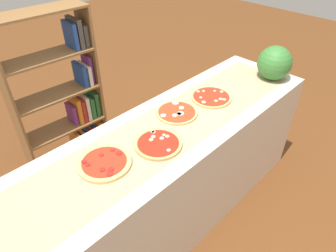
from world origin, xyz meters
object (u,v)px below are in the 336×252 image
object	(u,v)px
pizza_pepperoni_0	(105,163)
pizza_mushroom_3	(211,97)
pizza_mushroom_1	(158,144)
bookshelf	(69,98)
watermelon	(275,63)
pizza_mozzarella_2	(177,112)

from	to	relation	value
pizza_pepperoni_0	pizza_mushroom_3	bearing A→B (deg)	0.29
pizza_pepperoni_0	pizza_mushroom_1	world-z (taller)	same
bookshelf	watermelon	bearing A→B (deg)	-49.98
pizza_mushroom_3	bookshelf	distance (m)	1.32
pizza_pepperoni_0	pizza_mushroom_3	world-z (taller)	same
bookshelf	pizza_mushroom_1	bearing A→B (deg)	-94.96
pizza_mozzarella_2	bookshelf	world-z (taller)	bookshelf
pizza_pepperoni_0	watermelon	world-z (taller)	watermelon
pizza_mozzarella_2	pizza_mushroom_3	xyz separation A→B (m)	(0.32, -0.05, 0.00)
pizza_mozzarella_2	bookshelf	size ratio (longest dim) A/B	0.20
pizza_mushroom_1	bookshelf	distance (m)	1.31
pizza_pepperoni_0	pizza_mushroom_1	bearing A→B (deg)	-16.49
pizza_mushroom_3	bookshelf	world-z (taller)	bookshelf
pizza_mushroom_1	bookshelf	bearing A→B (deg)	85.04
pizza_pepperoni_0	pizza_mushroom_3	size ratio (longest dim) A/B	1.02
pizza_pepperoni_0	pizza_mozzarella_2	distance (m)	0.64
bookshelf	pizza_mushroom_3	bearing A→B (deg)	-65.95
pizza_mozzarella_2	watermelon	distance (m)	0.94
pizza_pepperoni_0	bookshelf	world-z (taller)	bookshelf
pizza_mushroom_1	pizza_mozzarella_2	distance (m)	0.35
pizza_pepperoni_0	bookshelf	xyz separation A→B (m)	(0.43, 1.18, -0.29)
pizza_mushroom_1	pizza_mushroom_3	world-z (taller)	same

